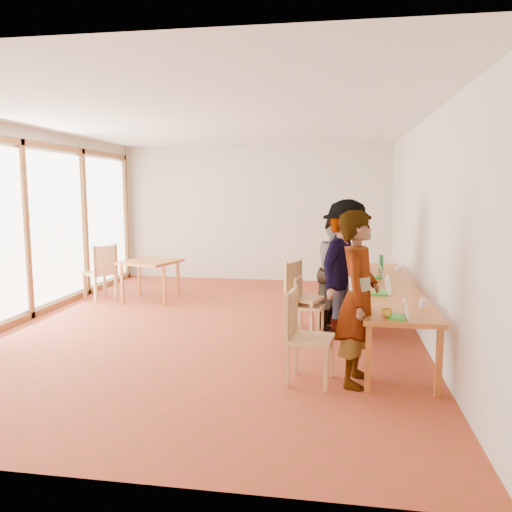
# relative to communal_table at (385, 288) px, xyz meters

# --- Properties ---
(ground) EXTENTS (8.00, 8.00, 0.00)m
(ground) POSITION_rel_communal_table_xyz_m (-2.50, 0.20, -0.70)
(ground) COLOR #A43D27
(ground) RESTS_ON ground
(wall_back) EXTENTS (6.00, 0.10, 3.00)m
(wall_back) POSITION_rel_communal_table_xyz_m (-2.50, 4.20, 0.80)
(wall_back) COLOR beige
(wall_back) RESTS_ON ground
(wall_front) EXTENTS (6.00, 0.10, 3.00)m
(wall_front) POSITION_rel_communal_table_xyz_m (-2.50, -3.80, 0.80)
(wall_front) COLOR beige
(wall_front) RESTS_ON ground
(wall_right) EXTENTS (0.10, 8.00, 3.00)m
(wall_right) POSITION_rel_communal_table_xyz_m (0.50, 0.20, 0.80)
(wall_right) COLOR beige
(wall_right) RESTS_ON ground
(window_wall) EXTENTS (0.10, 8.00, 3.00)m
(window_wall) POSITION_rel_communal_table_xyz_m (-5.46, 0.20, 0.80)
(window_wall) COLOR white
(window_wall) RESTS_ON ground
(ceiling) EXTENTS (6.00, 8.00, 0.04)m
(ceiling) POSITION_rel_communal_table_xyz_m (-2.50, 0.20, 2.32)
(ceiling) COLOR white
(ceiling) RESTS_ON wall_back
(communal_table) EXTENTS (0.80, 4.00, 0.75)m
(communal_table) POSITION_rel_communal_table_xyz_m (0.00, 0.00, 0.00)
(communal_table) COLOR #C1602A
(communal_table) RESTS_ON ground
(side_table) EXTENTS (0.90, 0.90, 0.75)m
(side_table) POSITION_rel_communal_table_xyz_m (-4.02, 1.73, -0.03)
(side_table) COLOR #C1602A
(side_table) RESTS_ON ground
(chair_near) EXTENTS (0.52, 0.52, 0.53)m
(chair_near) POSITION_rel_communal_table_xyz_m (-1.03, -1.74, -0.10)
(chair_near) COLOR #E2A671
(chair_near) RESTS_ON ground
(chair_mid) EXTENTS (0.62, 0.62, 0.53)m
(chair_mid) POSITION_rel_communal_table_xyz_m (-1.19, 0.25, -0.09)
(chair_mid) COLOR #E2A671
(chair_mid) RESTS_ON ground
(chair_far) EXTENTS (0.43, 0.43, 0.43)m
(chair_far) POSITION_rel_communal_table_xyz_m (-1.12, 0.08, -0.21)
(chair_far) COLOR #E2A671
(chair_far) RESTS_ON ground
(chair_empty) EXTENTS (0.43, 0.43, 0.44)m
(chair_empty) POSITION_rel_communal_table_xyz_m (-0.76, 1.93, -0.20)
(chair_empty) COLOR #E2A671
(chair_empty) RESTS_ON ground
(chair_spare) EXTENTS (0.67, 0.67, 0.55)m
(chair_spare) POSITION_rel_communal_table_xyz_m (-4.91, 1.63, -0.07)
(chair_spare) COLOR #E2A671
(chair_spare) RESTS_ON ground
(person_near) EXTENTS (0.56, 0.74, 1.83)m
(person_near) POSITION_rel_communal_table_xyz_m (-0.44, -1.70, 0.21)
(person_near) COLOR gray
(person_near) RESTS_ON ground
(person_mid) EXTENTS (0.80, 0.94, 1.70)m
(person_mid) POSITION_rel_communal_table_xyz_m (-0.64, 0.49, 0.15)
(person_mid) COLOR gray
(person_mid) RESTS_ON ground
(person_far) EXTENTS (1.15, 1.41, 1.90)m
(person_far) POSITION_rel_communal_table_xyz_m (-0.53, 0.19, 0.25)
(person_far) COLOR gray
(person_far) RESTS_ON ground
(laptop_near) EXTENTS (0.23, 0.25, 0.19)m
(laptop_near) POSITION_rel_communal_table_xyz_m (-0.01, -1.81, 0.10)
(laptop_near) COLOR green
(laptop_near) RESTS_ON communal_table
(laptop_mid) EXTENTS (0.28, 0.30, 0.22)m
(laptop_mid) POSITION_rel_communal_table_xyz_m (-0.08, -0.66, 0.11)
(laptop_mid) COLOR green
(laptop_mid) RESTS_ON communal_table
(laptop_far) EXTENTS (0.20, 0.23, 0.19)m
(laptop_far) POSITION_rel_communal_table_xyz_m (-0.06, 0.54, 0.10)
(laptop_far) COLOR green
(laptop_far) RESTS_ON communal_table
(yellow_mug) EXTENTS (0.14, 0.14, 0.09)m
(yellow_mug) POSITION_rel_communal_table_xyz_m (-0.16, -1.80, 0.09)
(yellow_mug) COLOR gold
(yellow_mug) RESTS_ON communal_table
(green_bottle) EXTENTS (0.07, 0.07, 0.28)m
(green_bottle) POSITION_rel_communal_table_xyz_m (0.02, 0.99, 0.19)
(green_bottle) COLOR #1C743C
(green_bottle) RESTS_ON communal_table
(clear_glass) EXTENTS (0.07, 0.07, 0.09)m
(clear_glass) POSITION_rel_communal_table_xyz_m (0.28, -1.28, 0.09)
(clear_glass) COLOR silver
(clear_glass) RESTS_ON communal_table
(condiment_cup) EXTENTS (0.08, 0.08, 0.06)m
(condiment_cup) POSITION_rel_communal_table_xyz_m (0.31, 1.28, 0.08)
(condiment_cup) COLOR white
(condiment_cup) RESTS_ON communal_table
(pink_phone) EXTENTS (0.05, 0.10, 0.01)m
(pink_phone) POSITION_rel_communal_table_xyz_m (-0.07, 1.66, 0.05)
(pink_phone) COLOR #F83967
(pink_phone) RESTS_ON communal_table
(black_pouch) EXTENTS (0.16, 0.26, 0.09)m
(black_pouch) POSITION_rel_communal_table_xyz_m (-0.25, 1.15, 0.09)
(black_pouch) COLOR black
(black_pouch) RESTS_ON communal_table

